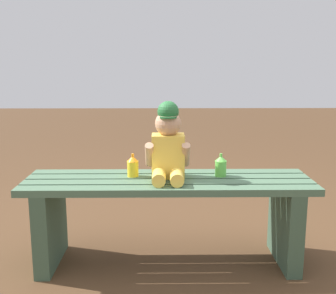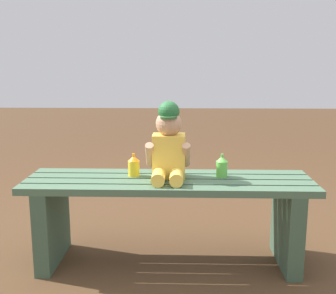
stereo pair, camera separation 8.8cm
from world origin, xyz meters
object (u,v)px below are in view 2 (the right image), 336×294
object	(u,v)px
park_bench	(169,207)
sippy_cup_left	(134,165)
sippy_cup_right	(222,166)
child_figure	(168,145)

from	to	relation	value
park_bench	sippy_cup_left	xyz separation A→B (m)	(-0.19, 0.05, 0.22)
park_bench	sippy_cup_left	size ratio (longest dim) A/B	12.11
park_bench	sippy_cup_right	size ratio (longest dim) A/B	12.11
park_bench	child_figure	size ratio (longest dim) A/B	3.71
child_figure	sippy_cup_left	size ratio (longest dim) A/B	3.26
sippy_cup_left	park_bench	bearing A→B (deg)	-14.94
park_bench	sippy_cup_right	distance (m)	0.36
park_bench	sippy_cup_right	world-z (taller)	sippy_cup_right
child_figure	sippy_cup_left	distance (m)	0.22
child_figure	park_bench	bearing A→B (deg)	-77.62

